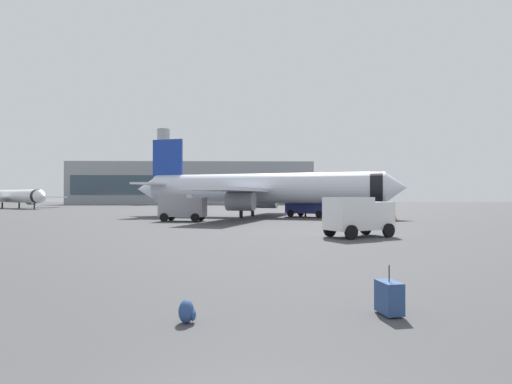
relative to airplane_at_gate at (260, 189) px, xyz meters
The scene contains 11 objects.
airplane_at_gate is the anchor object (origin of this frame).
airplane_taxiing 67.14m from the airplane_at_gate, 143.33° to the left, with size 23.19×21.36×7.82m.
service_truck 11.97m from the airplane_at_gate, 137.44° to the right, with size 5.08×3.14×2.90m.
fuel_truck 6.57m from the airplane_at_gate, ahead, with size 6.14×5.69×3.20m.
cargo_van 26.04m from the airplane_at_gate, 77.98° to the right, with size 4.83×3.82×2.60m.
safety_cone_near 15.43m from the airplane_at_gate, 53.81° to the right, with size 0.44×0.44×0.76m.
safety_cone_mid 16.66m from the airplane_at_gate, 23.13° to the right, with size 0.44×0.44×0.68m.
safety_cone_far 6.71m from the airplane_at_gate, ahead, with size 0.44×0.44×0.73m.
rolling_suitcase 42.52m from the airplane_at_gate, 88.30° to the right, with size 0.50×0.69×1.10m.
traveller_backpack 43.07m from the airplane_at_gate, 94.18° to the right, with size 0.36×0.40×0.48m.
terminal_building 93.17m from the airplane_at_gate, 102.70° to the left, with size 83.01×16.33×26.51m.
Camera 1 is at (-0.03, -3.89, 2.62)m, focal length 28.14 mm.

